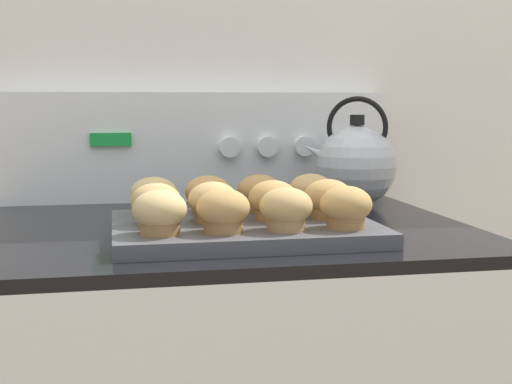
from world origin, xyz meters
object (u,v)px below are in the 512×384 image
at_px(muffin_r0_c2, 286,209).
at_px(muffin_r1_c0, 156,204).
at_px(muffin_r0_c3, 346,207).
at_px(tea_kettle, 356,164).
at_px(muffin_pan, 243,228).
at_px(muffin_r0_c0, 160,212).
at_px(muffin_r2_c1, 208,194).
at_px(muffin_r2_c2, 259,193).
at_px(muffin_r0_c1, 223,211).
at_px(muffin_r2_c0, 154,196).
at_px(muffin_r2_c3, 311,192).
at_px(muffin_r1_c2, 273,200).
at_px(muffin_r1_c3, 328,199).
at_px(muffin_r1_c1, 213,202).

bearing_deg(muffin_r0_c2, muffin_r1_c0, 153.57).
relative_size(muffin_r0_c3, tea_kettle, 0.35).
height_order(muffin_pan, muffin_r0_c0, muffin_r0_c0).
relative_size(muffin_pan, muffin_r2_c1, 5.23).
relative_size(muffin_r0_c2, muffin_r0_c3, 1.00).
relative_size(muffin_r0_c2, muffin_r2_c2, 1.00).
distance_m(muffin_r0_c1, muffin_r0_c3, 0.17).
height_order(muffin_r0_c0, muffin_r2_c0, same).
distance_m(muffin_r2_c3, tea_kettle, 0.23).
distance_m(muffin_r2_c1, muffin_r2_c3, 0.17).
bearing_deg(muffin_r0_c1, muffin_r1_c0, 135.63).
xyz_separation_m(muffin_r0_c3, muffin_r1_c2, (-0.09, 0.09, 0.00)).
height_order(muffin_r0_c1, muffin_r1_c0, same).
relative_size(muffin_r2_c3, tea_kettle, 0.35).
distance_m(muffin_r0_c3, muffin_r1_c2, 0.12).
bearing_deg(muffin_r2_c3, muffin_r2_c2, 178.62).
bearing_deg(muffin_r1_c3, muffin_r0_c1, -153.99).
bearing_deg(muffin_r0_c2, muffin_r1_c2, 89.08).
xyz_separation_m(muffin_r2_c1, muffin_r2_c2, (0.08, -0.00, 0.00)).
bearing_deg(muffin_r2_c2, muffin_r2_c0, -179.47).
height_order(muffin_r2_c3, tea_kettle, tea_kettle).
relative_size(muffin_r0_c1, muffin_r1_c1, 1.00).
xyz_separation_m(muffin_r1_c3, tea_kettle, (0.14, 0.27, 0.03)).
bearing_deg(muffin_r1_c1, muffin_r2_c1, 87.26).
relative_size(muffin_r1_c1, muffin_r2_c0, 1.00).
distance_m(muffin_pan, muffin_r0_c1, 0.10).
bearing_deg(muffin_r0_c0, muffin_r1_c0, 90.06).
relative_size(muffin_r1_c3, muffin_r2_c3, 1.00).
distance_m(muffin_r0_c3, muffin_r2_c3, 0.17).
height_order(muffin_r1_c3, muffin_r2_c0, same).
bearing_deg(muffin_r0_c1, muffin_r2_c0, 116.17).
xyz_separation_m(muffin_r1_c0, muffin_r2_c2, (0.17, 0.09, 0.00)).
relative_size(muffin_r1_c0, muffin_r2_c1, 1.00).
height_order(muffin_r0_c3, muffin_r2_c0, same).
distance_m(muffin_r1_c3, tea_kettle, 0.30).
distance_m(muffin_r1_c0, muffin_r2_c1, 0.13).
distance_m(muffin_r0_c3, muffin_r2_c1, 0.25).
xyz_separation_m(muffin_r0_c2, muffin_r1_c1, (-0.09, 0.09, 0.00)).
distance_m(muffin_r0_c1, muffin_r1_c1, 0.09).
distance_m(muffin_r0_c2, muffin_r1_c3, 0.12).
bearing_deg(muffin_r2_c2, muffin_r2_c3, -1.38).
relative_size(muffin_r0_c2, muffin_r2_c1, 1.00).
relative_size(muffin_r0_c0, muffin_r0_c3, 1.00).
relative_size(muffin_r0_c2, muffin_r2_c0, 1.00).
bearing_deg(muffin_r0_c3, muffin_r1_c0, 161.55).
bearing_deg(muffin_r0_c2, muffin_pan, 116.68).
distance_m(muffin_pan, muffin_r1_c3, 0.14).
bearing_deg(muffin_r0_c2, muffin_r0_c0, 178.58).
bearing_deg(muffin_r2_c2, muffin_r2_c1, 178.22).
xyz_separation_m(muffin_r2_c2, muffin_r2_c3, (0.09, -0.00, 0.00)).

